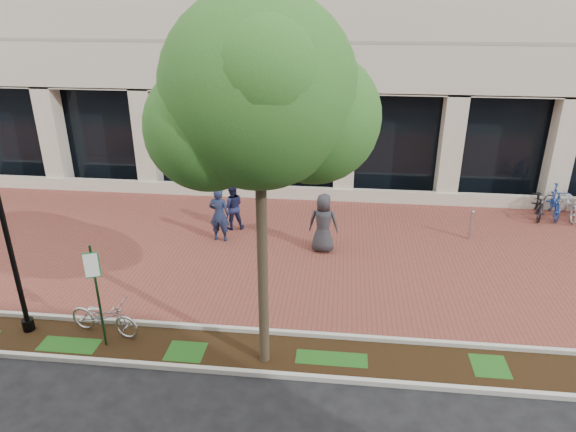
# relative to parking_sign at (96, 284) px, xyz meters

# --- Properties ---
(ground) EXTENTS (120.00, 120.00, 0.00)m
(ground) POSITION_rel_parking_sign_xyz_m (3.37, 5.36, -1.64)
(ground) COLOR black
(ground) RESTS_ON ground
(brick_plaza) EXTENTS (40.00, 9.00, 0.01)m
(brick_plaza) POSITION_rel_parking_sign_xyz_m (3.37, 5.36, -1.63)
(brick_plaza) COLOR brown
(brick_plaza) RESTS_ON ground
(planting_strip) EXTENTS (40.00, 1.50, 0.01)m
(planting_strip) POSITION_rel_parking_sign_xyz_m (3.37, 0.11, -1.63)
(planting_strip) COLOR black
(planting_strip) RESTS_ON ground
(curb_plaza_side) EXTENTS (40.00, 0.12, 0.12)m
(curb_plaza_side) POSITION_rel_parking_sign_xyz_m (3.37, 0.86, -1.58)
(curb_plaza_side) COLOR #BBBAB0
(curb_plaza_side) RESTS_ON ground
(curb_street_side) EXTENTS (40.00, 0.12, 0.12)m
(curb_street_side) POSITION_rel_parking_sign_xyz_m (3.37, -0.64, -1.58)
(curb_street_side) COLOR #BBBAB0
(curb_street_side) RESTS_ON ground
(parking_sign) EXTENTS (0.34, 0.07, 2.60)m
(parking_sign) POSITION_rel_parking_sign_xyz_m (0.00, 0.00, 0.00)
(parking_sign) COLOR #153C1A
(parking_sign) RESTS_ON ground
(lamppost) EXTENTS (0.36, 0.36, 4.74)m
(lamppost) POSITION_rel_parking_sign_xyz_m (-2.12, 0.36, 1.03)
(lamppost) COLOR black
(lamppost) RESTS_ON ground
(street_tree) EXTENTS (4.29, 3.58, 7.74)m
(street_tree) POSITION_rel_parking_sign_xyz_m (3.82, -0.07, 4.08)
(street_tree) COLOR #4A3D2A
(street_tree) RESTS_ON ground
(locked_bicycle) EXTENTS (1.91, 0.97, 0.96)m
(locked_bicycle) POSITION_rel_parking_sign_xyz_m (-0.19, 0.45, -1.16)
(locked_bicycle) COLOR silver
(locked_bicycle) RESTS_ON ground
(pedestrian_left) EXTENTS (0.70, 0.49, 1.85)m
(pedestrian_left) POSITION_rel_parking_sign_xyz_m (1.37, 5.80, -0.72)
(pedestrian_left) COLOR #1C2646
(pedestrian_left) RESTS_ON ground
(pedestrian_mid) EXTENTS (0.95, 0.84, 1.66)m
(pedestrian_mid) POSITION_rel_parking_sign_xyz_m (1.59, 6.76, -0.81)
(pedestrian_mid) COLOR #1B1F44
(pedestrian_mid) RESTS_ON ground
(pedestrian_right) EXTENTS (0.98, 0.68, 1.91)m
(pedestrian_right) POSITION_rel_parking_sign_xyz_m (4.79, 5.41, -0.68)
(pedestrian_right) COLOR #2C2C31
(pedestrian_right) RESTS_ON ground
(bollard) EXTENTS (0.12, 0.12, 1.04)m
(bollard) POSITION_rel_parking_sign_xyz_m (9.64, 6.80, -1.11)
(bollard) COLOR #B6B6BA
(bollard) RESTS_ON ground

